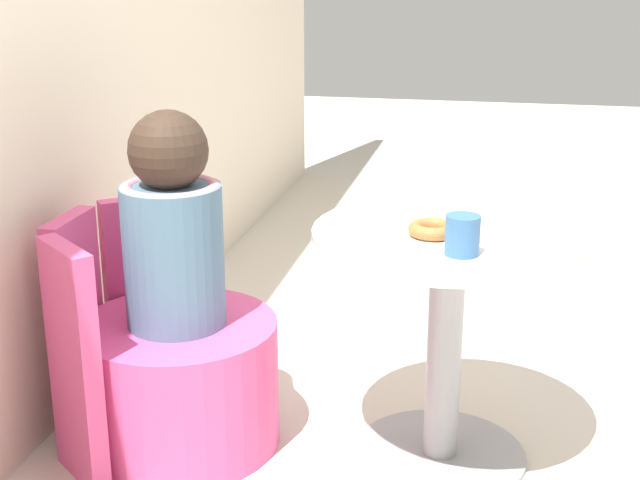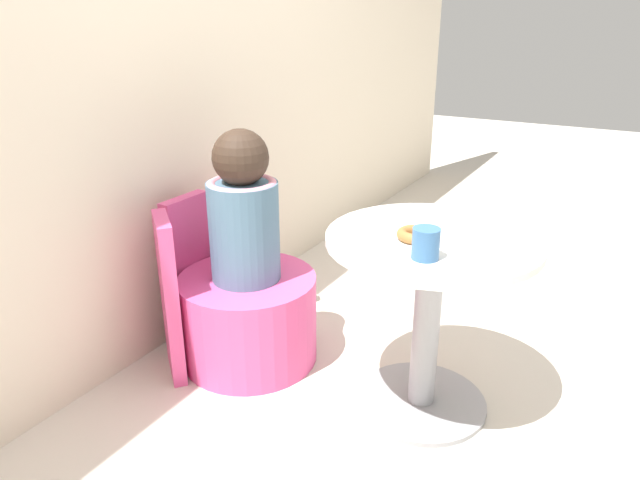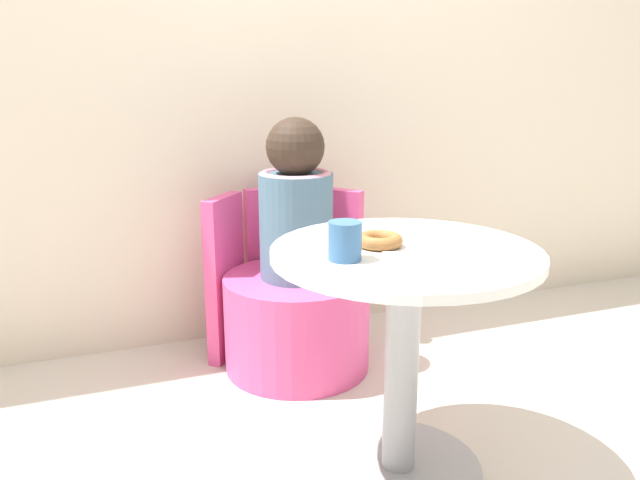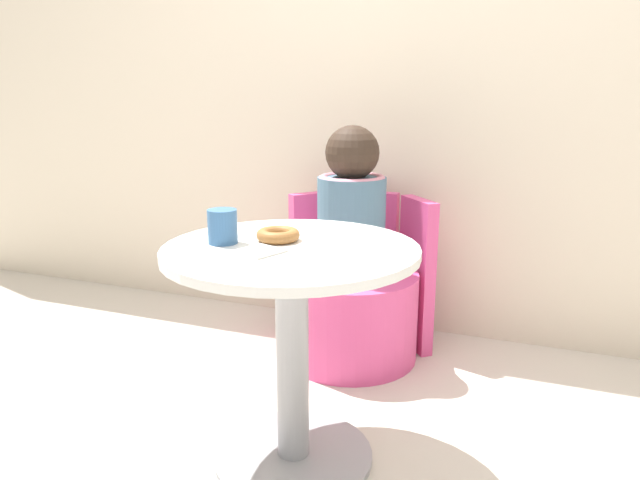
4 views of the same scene
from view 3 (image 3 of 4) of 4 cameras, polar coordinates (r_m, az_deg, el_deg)
name	(u,v)px [view 3 (image 3 of 4)]	position (r m, az deg, el deg)	size (l,w,h in m)	color
ground_plane	(428,468)	(1.87, 9.81, -19.83)	(12.00, 12.00, 0.00)	beige
back_wall	(296,37)	(2.58, -2.21, 18.05)	(6.00, 0.06, 2.40)	beige
round_table	(403,323)	(1.64, 7.60, -7.53)	(0.68, 0.68, 0.64)	#99999E
tub_chair	(297,322)	(2.32, -2.11, -7.49)	(0.53, 0.53, 0.35)	#E54C8C
booth_backrest	(279,269)	(2.47, -3.77, -2.68)	(0.63, 0.23, 0.63)	#E54C8C
child_figure	(296,205)	(2.19, -2.22, 3.22)	(0.26, 0.26, 0.57)	slate
donut	(379,240)	(1.58, 5.45, -0.02)	(0.12, 0.12, 0.03)	#9E6633
cup	(345,241)	(1.45, 2.29, -0.08)	(0.08, 0.08, 0.09)	#386699
paper_napkin	(406,259)	(1.48, 7.84, -1.69)	(0.13, 0.13, 0.01)	silver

